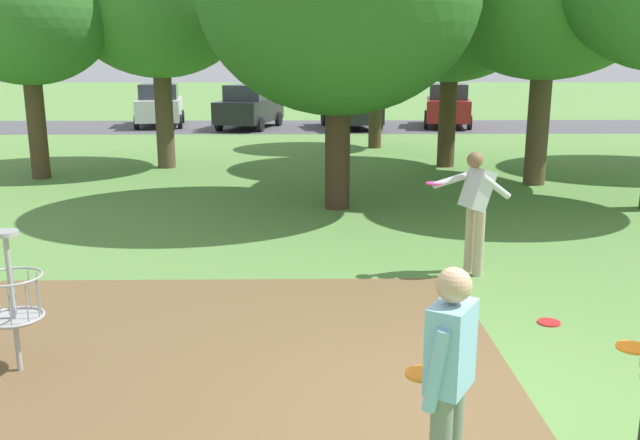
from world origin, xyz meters
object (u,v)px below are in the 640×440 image
(player_foreground_watching, at_px, (475,204))
(parked_car_center_left, at_px, (250,106))
(disc_golf_basket, at_px, (6,296))
(tree_mid_right, at_px, (452,3))
(frisbee_mid_grass, at_px, (549,322))
(tree_far_left, at_px, (26,12))
(parked_car_center_right, at_px, (351,106))
(tree_far_right, at_px, (377,42))
(parked_car_rightmost, at_px, (448,105))
(parked_car_leftmost, at_px, (160,105))
(player_waiting_left, at_px, (449,381))

(player_foreground_watching, height_order, parked_car_center_left, parked_car_center_left)
(disc_golf_basket, bearing_deg, tree_mid_right, 61.94)
(player_foreground_watching, bearing_deg, frisbee_mid_grass, -76.15)
(tree_far_left, bearing_deg, parked_car_center_right, 55.19)
(parked_car_center_left, relative_size, parked_car_center_right, 1.01)
(player_foreground_watching, bearing_deg, tree_far_left, 138.92)
(tree_far_right, distance_m, parked_car_center_right, 7.01)
(parked_car_center_right, xyz_separation_m, parked_car_rightmost, (4.29, 0.66, 0.00))
(parked_car_center_right, bearing_deg, tree_far_right, -86.34)
(disc_golf_basket, distance_m, parked_car_leftmost, 24.30)
(tree_mid_right, height_order, tree_far_right, tree_mid_right)
(tree_far_left, distance_m, parked_car_leftmost, 13.61)
(tree_far_right, xyz_separation_m, parked_car_center_right, (-0.42, 6.52, -2.53))
(player_waiting_left, height_order, frisbee_mid_grass, player_waiting_left)
(tree_far_left, bearing_deg, parked_car_center_left, 71.13)
(player_foreground_watching, relative_size, tree_mid_right, 0.27)
(tree_far_left, distance_m, parked_car_center_right, 15.21)
(player_waiting_left, height_order, parked_car_center_left, parked_car_center_left)
(parked_car_center_left, relative_size, parked_car_rightmost, 1.02)
(tree_far_right, distance_m, parked_car_center_left, 8.46)
(frisbee_mid_grass, height_order, parked_car_center_right, parked_car_center_right)
(frisbee_mid_grass, height_order, tree_mid_right, tree_mid_right)
(player_waiting_left, bearing_deg, disc_golf_basket, 149.60)
(disc_golf_basket, bearing_deg, parked_car_leftmost, 98.80)
(parked_car_rightmost, bearing_deg, parked_car_center_right, -171.29)
(tree_far_left, height_order, parked_car_rightmost, tree_far_left)
(frisbee_mid_grass, relative_size, parked_car_leftmost, 0.06)
(disc_golf_basket, height_order, tree_far_right, tree_far_right)
(disc_golf_basket, relative_size, frisbee_mid_grass, 5.55)
(player_foreground_watching, xyz_separation_m, tree_mid_right, (1.52, 9.54, 3.35))
(player_foreground_watching, bearing_deg, tree_mid_right, 80.94)
(disc_golf_basket, xyz_separation_m, frisbee_mid_grass, (5.57, 1.09, -0.74))
(player_waiting_left, distance_m, parked_car_center_left, 25.42)
(parked_car_leftmost, relative_size, parked_car_center_right, 0.99)
(parked_car_leftmost, bearing_deg, tree_far_left, -90.65)
(tree_far_left, xyz_separation_m, parked_car_rightmost, (12.80, 12.89, -3.08))
(tree_mid_right, xyz_separation_m, parked_car_center_right, (-2.00, 10.53, -3.42))
(frisbee_mid_grass, bearing_deg, tree_mid_right, 84.63)
(player_foreground_watching, height_order, parked_car_leftmost, parked_car_leftmost)
(player_waiting_left, bearing_deg, parked_car_leftmost, 105.85)
(parked_car_center_left, bearing_deg, disc_golf_basket, -90.80)
(player_waiting_left, height_order, parked_car_center_right, parked_car_center_right)
(tree_far_left, bearing_deg, parked_car_leftmost, 89.35)
(parked_car_center_right, relative_size, parked_car_rightmost, 1.00)
(tree_far_right, bearing_deg, tree_far_left, -147.38)
(tree_mid_right, xyz_separation_m, tree_far_right, (-1.59, 4.00, -0.89))
(tree_mid_right, distance_m, parked_car_center_left, 12.76)
(disc_golf_basket, relative_size, parked_car_center_left, 0.31)
(player_foreground_watching, relative_size, parked_car_rightmost, 0.38)
(tree_far_right, bearing_deg, frisbee_mid_grass, -88.07)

